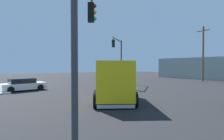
# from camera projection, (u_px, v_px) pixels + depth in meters

# --- Properties ---
(ground_plane) EXTENTS (100.00, 100.00, 0.00)m
(ground_plane) POSITION_uv_depth(u_px,v_px,m) (114.00, 96.00, 15.38)
(ground_plane) COLOR black
(delivery_truck) EXTENTS (7.59, 6.47, 2.96)m
(delivery_truck) POSITION_uv_depth(u_px,v_px,m) (113.00, 80.00, 13.90)
(delivery_truck) COLOR yellow
(delivery_truck) RESTS_ON ground
(traffic_light_primary) EXTENTS (2.84, 3.93, 6.40)m
(traffic_light_primary) POSITION_uv_depth(u_px,v_px,m) (119.00, 54.00, 24.70)
(traffic_light_primary) COLOR #38383D
(traffic_light_primary) RESTS_ON ground
(traffic_light_secondary) EXTENTS (3.31, 2.73, 6.28)m
(traffic_light_secondary) POSITION_uv_depth(u_px,v_px,m) (82.00, 25.00, 6.32)
(traffic_light_secondary) COLOR #38383D
(traffic_light_secondary) RESTS_ON ground
(sedan_white) EXTENTS (2.25, 4.40, 1.31)m
(sedan_white) POSITION_uv_depth(u_px,v_px,m) (23.00, 85.00, 18.60)
(sedan_white) COLOR white
(sedan_white) RESTS_ON ground
(utility_pole) EXTENTS (2.20, 0.41, 9.21)m
(utility_pole) POSITION_uv_depth(u_px,v_px,m) (203.00, 53.00, 29.52)
(utility_pole) COLOR brown
(utility_pole) RESTS_ON ground
(building_backdrop) EXTENTS (20.08, 6.00, 4.24)m
(building_backdrop) POSITION_uv_depth(u_px,v_px,m) (210.00, 68.00, 34.47)
(building_backdrop) COLOR gray
(building_backdrop) RESTS_ON ground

